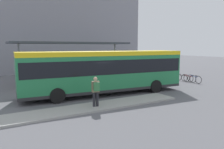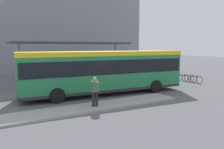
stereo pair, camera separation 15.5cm
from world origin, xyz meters
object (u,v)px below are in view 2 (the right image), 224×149
Objects in this scene: bicycle_red at (189,78)px; bicycle_black at (183,78)px; bicycle_blue at (195,79)px; pedestrian_waiting at (95,90)px; city_bus at (105,69)px.

bicycle_red reaches higher than bicycle_black.
bicycle_red is at bearing 7.06° from bicycle_blue.
bicycle_red is at bearing -61.25° from pedestrian_waiting.
bicycle_blue is at bearing 4.69° from city_bus.
city_bus is 10.03m from bicycle_blue.
bicycle_blue reaches higher than bicycle_black.
pedestrian_waiting reaches higher than bicycle_red.
pedestrian_waiting is (-2.29, -3.12, -0.76)m from city_bus.
pedestrian_waiting is 1.02× the size of bicycle_black.
bicycle_black is at bearing -58.23° from pedestrian_waiting.
bicycle_red is (12.19, 3.82, -0.74)m from pedestrian_waiting.
bicycle_blue is at bearing 179.63° from bicycle_black.
bicycle_blue is 1.37m from bicycle_black.
city_bus reaches higher than bicycle_red.
bicycle_red is 1.01× the size of bicycle_black.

